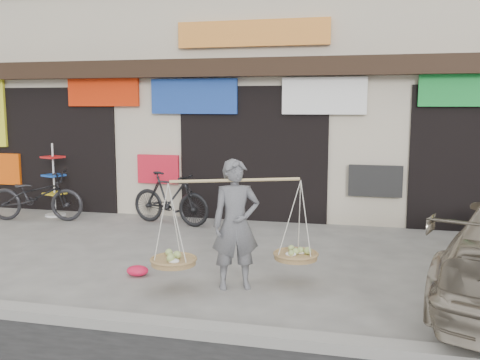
% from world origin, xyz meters
% --- Properties ---
extents(ground, '(70.00, 70.00, 0.00)m').
position_xyz_m(ground, '(0.00, 0.00, 0.00)').
color(ground, gray).
rests_on(ground, ground).
extents(kerb, '(70.00, 0.25, 0.12)m').
position_xyz_m(kerb, '(0.00, -2.00, 0.06)').
color(kerb, gray).
rests_on(kerb, ground).
extents(shophouse_block, '(14.00, 6.32, 7.00)m').
position_xyz_m(shophouse_block, '(-0.00, 6.42, 3.45)').
color(shophouse_block, beige).
rests_on(shophouse_block, ground).
extents(street_vendor, '(2.02, 1.17, 1.66)m').
position_xyz_m(street_vendor, '(0.66, -0.51, 0.77)').
color(street_vendor, slate).
rests_on(street_vendor, ground).
extents(bike_0, '(2.02, 1.01, 1.02)m').
position_xyz_m(bike_0, '(-4.25, 2.44, 0.51)').
color(bike_0, black).
rests_on(bike_0, ground).
extents(bike_1, '(1.79, 0.85, 1.03)m').
position_xyz_m(bike_1, '(-1.49, 2.75, 0.52)').
color(bike_1, black).
rests_on(bike_1, ground).
extents(display_rack, '(0.47, 0.47, 1.54)m').
position_xyz_m(display_rack, '(-4.15, 2.93, 0.62)').
color(display_rack, silver).
rests_on(display_rack, ground).
extents(red_bag, '(0.31, 0.25, 0.14)m').
position_xyz_m(red_bag, '(-0.78, -0.36, 0.07)').
color(red_bag, '#E6153E').
rests_on(red_bag, ground).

